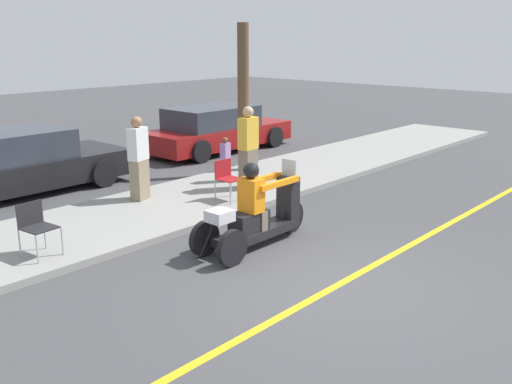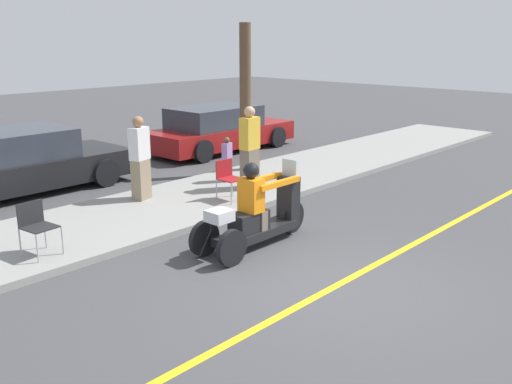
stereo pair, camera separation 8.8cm
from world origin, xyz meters
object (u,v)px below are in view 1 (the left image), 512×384
at_px(parked_car_lot_far, 14,164).
at_px(parked_car_lot_center, 216,130).
at_px(spectator_mid_group, 139,160).
at_px(spectator_end_of_line, 248,149).
at_px(motorcycle_trike, 256,216).
at_px(tree_trunk, 243,98).
at_px(spectator_with_child, 225,160).
at_px(folding_chair_curbside, 35,223).
at_px(folding_chair_set_back, 227,176).

distance_m(parked_car_lot_far, parked_car_lot_center, 6.38).
height_order(spectator_mid_group, spectator_end_of_line, spectator_end_of_line).
xyz_separation_m(motorcycle_trike, tree_trunk, (3.57, 3.66, 1.39)).
bearing_deg(spectator_with_child, tree_trunk, 24.04).
xyz_separation_m(spectator_end_of_line, parked_car_lot_center, (2.89, 4.03, -0.35)).
bearing_deg(tree_trunk, folding_chair_curbside, -165.58).
distance_m(spectator_mid_group, spectator_end_of_line, 2.39).
bearing_deg(spectator_end_of_line, tree_trunk, 46.63).
bearing_deg(folding_chair_curbside, spectator_mid_group, 24.61).
height_order(folding_chair_curbside, parked_car_lot_center, parked_car_lot_center).
distance_m(folding_chair_set_back, parked_car_lot_center, 5.81).
distance_m(motorcycle_trike, parked_car_lot_center, 8.23).
distance_m(motorcycle_trike, tree_trunk, 5.30).
xyz_separation_m(spectator_with_child, folding_chair_curbside, (-5.20, -1.12, 0.01)).
xyz_separation_m(motorcycle_trike, spectator_end_of_line, (2.32, 2.34, 0.48)).
distance_m(parked_car_lot_center, tree_trunk, 3.41).
distance_m(spectator_with_child, tree_trunk, 1.81).
bearing_deg(folding_chair_curbside, folding_chair_set_back, 0.03).
xyz_separation_m(motorcycle_trike, folding_chair_curbside, (-2.78, 2.03, 0.11)).
bearing_deg(spectator_with_child, motorcycle_trike, -127.53).
relative_size(spectator_end_of_line, tree_trunk, 0.51).
distance_m(motorcycle_trike, parked_car_lot_far, 6.25).
bearing_deg(tree_trunk, parked_car_lot_far, 152.35).
bearing_deg(parked_car_lot_center, tree_trunk, -121.30).
bearing_deg(spectator_with_child, folding_chair_curbside, -167.85).
bearing_deg(spectator_with_child, spectator_mid_group, 174.12).
relative_size(motorcycle_trike, spectator_mid_group, 1.39).
height_order(spectator_with_child, folding_chair_set_back, spectator_with_child).
bearing_deg(tree_trunk, motorcycle_trike, -134.28).
distance_m(folding_chair_curbside, parked_car_lot_center, 9.10).
height_order(spectator_end_of_line, parked_car_lot_far, spectator_end_of_line).
xyz_separation_m(folding_chair_curbside, parked_car_lot_center, (8.00, 4.34, 0.02)).
bearing_deg(folding_chair_curbside, motorcycle_trike, -36.12).
height_order(folding_chair_set_back, parked_car_lot_far, parked_car_lot_far).
bearing_deg(spectator_mid_group, spectator_with_child, -5.88).
height_order(spectator_end_of_line, folding_chair_set_back, spectator_end_of_line).
bearing_deg(folding_chair_set_back, spectator_with_child, 46.37).
bearing_deg(spectator_mid_group, parked_car_lot_center, 30.61).
distance_m(spectator_end_of_line, folding_chair_set_back, 1.08).
bearing_deg(parked_car_lot_center, spectator_with_child, -131.01).
bearing_deg(parked_car_lot_far, spectator_end_of_line, -47.54).
height_order(motorcycle_trike, parked_car_lot_far, motorcycle_trike).
relative_size(folding_chair_set_back, tree_trunk, 0.23).
distance_m(folding_chair_set_back, parked_car_lot_far, 4.82).
distance_m(spectator_mid_group, tree_trunk, 3.55).
xyz_separation_m(spectator_mid_group, parked_car_lot_far, (-1.32, 2.76, -0.28)).
bearing_deg(spectator_mid_group, spectator_end_of_line, -25.77).
distance_m(spectator_with_child, parked_car_lot_center, 4.27).
xyz_separation_m(spectator_with_child, parked_car_lot_far, (-3.57, 2.99, 0.05)).
height_order(motorcycle_trike, spectator_end_of_line, spectator_end_of_line).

